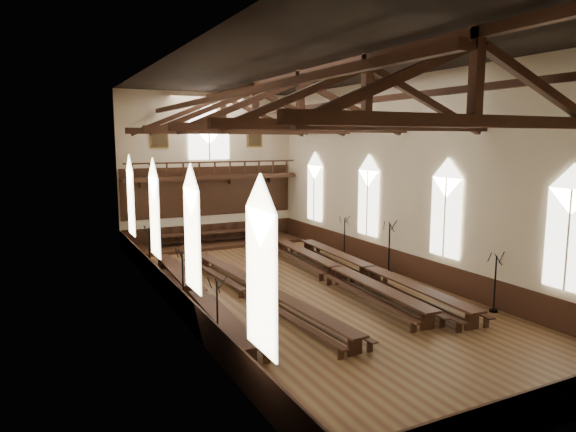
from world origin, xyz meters
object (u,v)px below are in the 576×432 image
candelabrum_right_near (494,294)px  candelabrum_right_far (344,244)px  refectory_row_b (259,288)px  candelabrum_left_mid (183,291)px  candelabrum_left_near (218,325)px  refectory_row_a (194,292)px  candelabrum_right_mid (389,257)px  dais (214,244)px  candelabrum_left_far (150,258)px  refectory_row_c (337,270)px  high_table (214,233)px  refectory_row_d (370,270)px

candelabrum_right_near → candelabrum_right_far: candelabrum_right_near is taller
refectory_row_b → candelabrum_left_mid: size_ratio=5.53×
candelabrum_right_near → candelabrum_right_far: size_ratio=1.00×
candelabrum_left_near → candelabrum_right_near: candelabrum_right_near is taller
refectory_row_a → candelabrum_right_mid: (10.52, 0.37, 0.33)m
dais → candelabrum_left_far: 7.40m
refectory_row_c → high_table: high_table is taller
candelabrum_left_far → candelabrum_right_far: candelabrum_left_far is taller
refectory_row_c → refectory_row_a: bearing=-178.5°
refectory_row_a → candelabrum_left_near: bearing=-97.0°
candelabrum_right_near → dais: bearing=108.3°
refectory_row_b → candelabrum_right_near: candelabrum_right_near is taller
refectory_row_c → candelabrum_left_near: size_ratio=6.15×
candelabrum_right_near → candelabrum_right_mid: candelabrum_right_mid is taller
candelabrum_right_near → refectory_row_c: bearing=116.2°
refectory_row_b → candelabrum_right_far: 9.50m
candelabrum_left_near → refectory_row_d: bearing=24.2°
refectory_row_b → candelabrum_left_mid: candelabrum_left_mid is taller
refectory_row_b → refectory_row_c: 4.67m
refectory_row_c → high_table: size_ratio=1.88×
candelabrum_left_near → candelabrum_left_far: bearing=90.0°
refectory_row_a → candelabrum_left_mid: bearing=-143.8°
candelabrum_left_far → refectory_row_a: bearing=-84.5°
refectory_row_a → refectory_row_d: refectory_row_d is taller
candelabrum_left_mid → candelabrum_right_far: candelabrum_left_mid is taller
refectory_row_d → candelabrum_left_near: candelabrum_left_near is taller
refectory_row_a → candelabrum_right_far: bearing=23.6°
candelabrum_left_mid → candelabrum_right_far: 12.18m
candelabrum_left_near → dais: bearing=71.8°
refectory_row_c → candelabrum_right_far: candelabrum_right_far is taller
refectory_row_a → refectory_row_d: size_ratio=0.95×
candelabrum_left_far → candelabrum_right_far: 11.20m
refectory_row_c → candelabrum_right_mid: (3.27, 0.18, 0.28)m
dais → candelabrum_right_far: bearing=-48.6°
candelabrum_right_mid → candelabrum_left_near: bearing=-155.4°
candelabrum_right_far → candelabrum_left_mid: bearing=-155.7°
dais → candelabrum_right_near: bearing=-71.7°
refectory_row_a → refectory_row_b: size_ratio=1.00×
high_table → candelabrum_right_mid: bearing=-61.7°
refectory_row_d → high_table: 12.44m
refectory_row_b → candelabrum_left_far: 7.56m
refectory_row_b → candelabrum_right_mid: 7.93m
refectory_row_a → candelabrum_right_mid: bearing=2.0°
refectory_row_b → candelabrum_right_mid: size_ratio=5.09×
candelabrum_left_mid → candelabrum_left_far: bearing=90.0°
candelabrum_left_near → refectory_row_c: bearing=32.0°
high_table → candelabrum_right_near: 18.61m
refectory_row_a → candelabrum_right_near: size_ratio=5.72×
candelabrum_left_near → candelabrum_right_mid: 12.21m
candelabrum_right_mid → candelabrum_right_far: candelabrum_right_mid is taller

